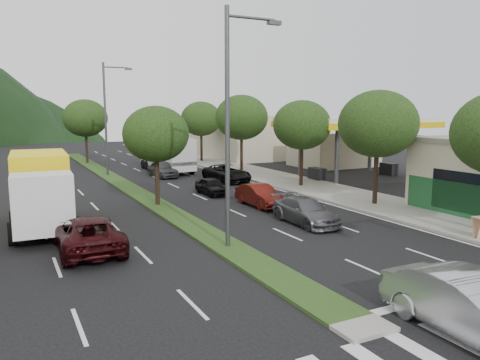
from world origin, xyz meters
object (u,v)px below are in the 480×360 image
tree_r_e (201,119)px  car_queue_a (212,186)px  streetlight_near (232,117)px  tree_r_b (378,124)px  car_queue_c (260,195)px  motorhome (167,153)px  car_queue_d (227,173)px  tree_med_far (85,118)px  suv_maroon (87,234)px  streetlight_mid (108,113)px  tree_med_near (156,134)px  box_truck (41,193)px  tree_r_c (302,125)px  sedan_silver (472,306)px  car_queue_b (306,211)px  tree_r_d (242,118)px  car_queue_e (163,169)px

tree_r_e → car_queue_a: size_ratio=1.92×
streetlight_near → tree_r_b: bearing=18.7°
tree_r_b → car_queue_c: size_ratio=1.70×
motorhome → tree_r_e: bearing=42.8°
car_queue_a → car_queue_d: bearing=53.6°
tree_med_far → suv_maroon: (-5.40, -33.66, -4.26)m
streetlight_mid → tree_med_near: bearing=-90.8°
box_truck → motorhome: (12.51, 18.14, 0.00)m
streetlight_mid → car_queue_a: bearing=-71.2°
tree_r_e → streetlight_mid: (-11.79, -7.00, 0.69)m
tree_med_near → car_queue_d: (8.13, 7.15, -3.72)m
tree_r_c → motorhome: 15.28m
tree_med_far → suv_maroon: tree_med_far is taller
tree_r_b → car_queue_d: (-3.87, 13.15, -4.33)m
car_queue_d → streetlight_mid: bearing=129.7°
sedan_silver → box_truck: box_truck is taller
tree_med_near → car_queue_b: size_ratio=1.31×
streetlight_near → car_queue_b: streetlight_near is taller
car_queue_a → car_queue_b: bearing=-85.5°
car_queue_b → tree_r_b: bearing=16.6°
streetlight_mid → box_truck: (-6.96, -17.52, -3.82)m
car_queue_b → tree_r_d: bearing=72.6°
tree_med_near → car_queue_d: 11.45m
tree_r_d → suv_maroon: size_ratio=1.33×
box_truck → car_queue_d: bearing=-144.3°
streetlight_mid → motorhome: (5.55, 0.62, -3.82)m
tree_r_c → streetlight_near: (-11.79, -12.00, 0.84)m
tree_r_b → car_queue_a: tree_r_b is taller
car_queue_a → tree_med_near: bearing=-155.8°
car_queue_b → car_queue_c: bearing=89.8°
sedan_silver → car_queue_b: (3.30, 12.15, -0.16)m
tree_r_b → box_truck: bearing=169.5°
sedan_silver → car_queue_c: 17.48m
tree_med_far → car_queue_e: (4.23, -13.85, -4.29)m
tree_r_e → tree_med_near: size_ratio=1.11×
sedan_silver → car_queue_c: sedan_silver is taller
streetlight_near → motorhome: 26.49m
box_truck → suv_maroon: bearing=107.5°
tree_med_near → car_queue_e: tree_med_near is taller
car_queue_c → car_queue_d: (2.53, 10.00, 0.03)m
streetlight_mid → car_queue_b: 23.97m
sedan_silver → car_queue_e: sedan_silver is taller
car_queue_a → car_queue_e: 10.01m
sedan_silver → box_truck: 19.68m
tree_r_b → motorhome: size_ratio=0.79×
tree_r_e → motorhome: (-6.25, -6.38, -3.13)m
suv_maroon → motorhome: size_ratio=0.62×
tree_med_near → sedan_silver: bearing=-83.7°
tree_med_far → car_queue_e: bearing=-73.0°
tree_r_b → car_queue_d: bearing=106.4°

